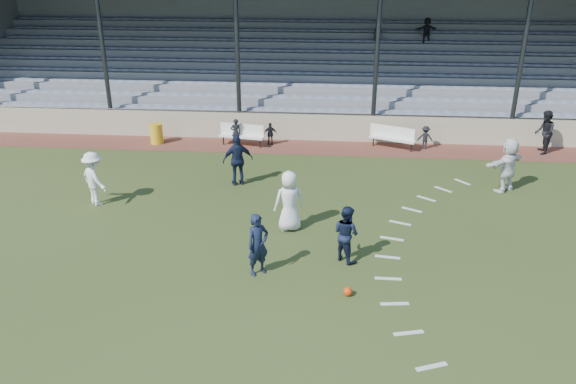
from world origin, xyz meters
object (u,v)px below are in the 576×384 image
object	(u,v)px
player_navy_lead	(258,245)
player_white_lead	(289,201)
official	(544,132)
trash_bin	(157,134)
football	(348,291)
bench_left	(242,133)
bench_right	(392,135)

from	to	relation	value
player_navy_lead	player_white_lead	bearing A→B (deg)	37.16
player_white_lead	player_navy_lead	size ratio (longest dim) A/B	1.11
official	trash_bin	bearing A→B (deg)	-80.12
football	player_navy_lead	world-z (taller)	player_navy_lead
bench_left	trash_bin	size ratio (longest dim) A/B	2.29
bench_right	official	world-z (taller)	official
bench_left	bench_right	world-z (taller)	same
bench_left	trash_bin	bearing A→B (deg)	-168.90
player_white_lead	bench_left	bearing A→B (deg)	-89.86
bench_left	player_navy_lead	world-z (taller)	player_navy_lead
trash_bin	player_navy_lead	xyz separation A→B (m)	(5.97, -10.47, 0.39)
player_white_lead	player_navy_lead	world-z (taller)	player_white_lead
bench_right	football	size ratio (longest dim) A/B	8.62
bench_left	player_white_lead	xyz separation A→B (m)	(2.75, -7.87, 0.36)
bench_right	player_white_lead	size ratio (longest dim) A/B	1.05
bench_right	trash_bin	size ratio (longest dim) A/B	2.24
player_white_lead	official	world-z (taller)	player_white_lead
football	player_navy_lead	distance (m)	2.61
football	player_white_lead	bearing A→B (deg)	116.64
trash_bin	player_white_lead	size ratio (longest dim) A/B	0.47
bench_right	player_white_lead	world-z (taller)	player_white_lead
official	bench_left	bearing A→B (deg)	-80.22
bench_right	football	bearing A→B (deg)	-76.41
trash_bin	official	world-z (taller)	official
player_navy_lead	official	bearing A→B (deg)	4.70
bench_left	official	distance (m)	12.79
trash_bin	official	distance (m)	16.61
player_white_lead	official	xyz separation A→B (m)	(10.03, 7.93, -0.01)
bench_left	player_navy_lead	size ratio (longest dim) A/B	1.19
player_white_lead	player_navy_lead	bearing A→B (deg)	58.20
football	official	xyz separation A→B (m)	(8.27, 11.43, 0.82)
football	bench_left	bearing A→B (deg)	111.62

